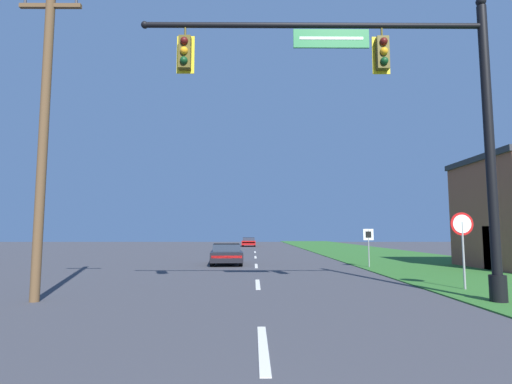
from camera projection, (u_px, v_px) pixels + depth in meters
grass_verge_right at (393, 257)px, 30.50m from camera, size 10.00×110.00×0.04m
road_center_line at (256, 266)px, 22.47m from camera, size 0.16×34.80×0.01m
signal_mast at (404, 110)px, 11.15m from camera, size 9.99×0.47×8.61m
car_ahead at (226, 254)px, 23.73m from camera, size 2.12×4.40×1.19m
far_car at (249, 242)px, 54.30m from camera, size 1.82×4.53×1.19m
stop_sign at (462, 233)px, 13.17m from camera, size 0.76×0.07×2.50m
route_sign_post at (368, 239)px, 21.51m from camera, size 0.55×0.06×2.03m
utility_pole_near at (44, 127)px, 11.35m from camera, size 1.80×0.26×9.41m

